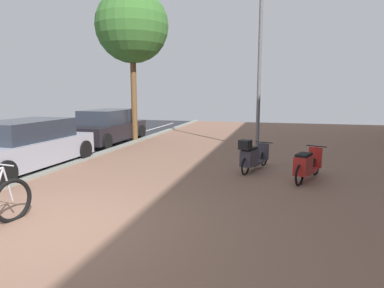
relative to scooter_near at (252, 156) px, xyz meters
name	(u,v)px	position (x,y,z in m)	size (l,w,h in m)	color
ground	(123,241)	(-1.48, -4.80, -0.45)	(21.00, 40.00, 0.13)	black
scooter_near	(252,156)	(0.00, 0.00, 0.00)	(0.85, 1.75, 0.95)	black
scooter_mid	(306,165)	(1.36, -0.67, -0.03)	(0.86, 1.67, 0.81)	black
parked_car_near	(24,146)	(-6.19, -1.32, 0.24)	(1.95, 4.26, 1.37)	#9FA1AF
parked_car_far	(108,127)	(-6.39, 3.75, 0.25)	(1.86, 4.29, 1.41)	black
lamp_post	(260,51)	(-0.11, 3.94, 3.23)	(0.20, 0.52, 6.65)	slate
street_tree	(132,27)	(-5.45, 4.44, 4.44)	(3.06, 3.06, 6.42)	brown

